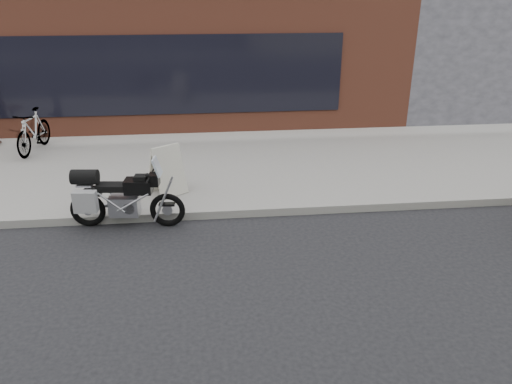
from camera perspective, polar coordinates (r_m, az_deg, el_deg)
The scene contains 7 objects.
ground at distance 5.70m, azimuth 2.03°, elevation -20.86°, with size 120.00×120.00×0.00m, color black.
near_sidewalk at distance 11.73m, azimuth -2.68°, elevation 3.80°, with size 44.00×6.00×0.15m, color gray.
storefront at distance 18.17m, azimuth -10.88°, elevation 17.38°, with size 14.00×10.07×4.50m.
neighbour_building at distance 20.97m, azimuth 25.80°, elevation 18.40°, with size 10.00×10.00×6.00m, color #26252A.
motorcycle at distance 8.78m, azimuth -15.47°, elevation -0.64°, with size 1.98×0.64×1.25m.
bicycle_rear at distance 13.00m, azimuth -24.11°, elevation 6.38°, with size 0.47×1.67×1.00m, color gray.
sandwich_sign at distance 9.65m, azimuth -10.19°, elevation 2.55°, with size 0.79×0.78×0.95m.
Camera 1 is at (-0.62, -4.05, 3.96)m, focal length 35.00 mm.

